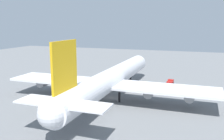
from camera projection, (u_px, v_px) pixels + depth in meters
name	position (u px, v px, depth m)	size (l,w,h in m)	color
ground_plane	(112.00, 98.00, 80.42)	(295.52, 295.52, 0.00)	slate
cargo_airplane	(112.00, 79.00, 78.90)	(73.88, 65.28, 20.26)	silver
baggage_tug	(170.00, 83.00, 96.26)	(4.14, 2.84, 2.05)	#B21E19
safety_cone_nose	(130.00, 76.00, 112.18)	(0.50, 0.50, 0.71)	orange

